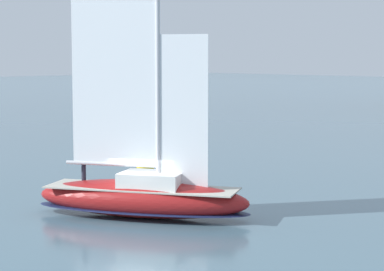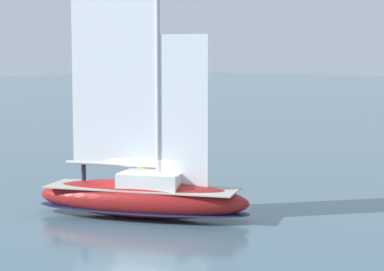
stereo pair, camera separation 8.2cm
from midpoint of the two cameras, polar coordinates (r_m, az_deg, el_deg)
ground_plane at (r=32.38m, az=-3.77°, el=-6.21°), size 400.00×400.00×0.00m
sailboat_main at (r=32.17m, az=-3.76°, el=-4.39°), size 9.58×7.07×13.08m
channel_buoy at (r=44.48m, az=-3.50°, el=-1.86°), size 1.04×1.04×1.89m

